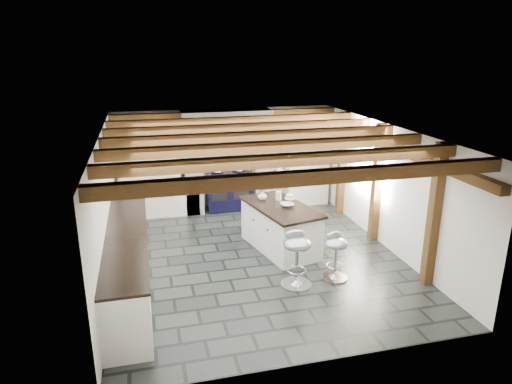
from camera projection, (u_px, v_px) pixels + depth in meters
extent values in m
plane|color=black|center=(256.00, 257.00, 8.27)|extent=(6.00, 6.00, 0.00)
plane|color=white|center=(225.00, 158.00, 10.70)|extent=(5.00, 0.00, 5.00)
plane|color=white|center=(106.00, 208.00, 7.34)|extent=(0.00, 6.00, 6.00)
plane|color=white|center=(386.00, 186.00, 8.50)|extent=(0.00, 6.00, 6.00)
plane|color=white|center=(256.00, 131.00, 7.57)|extent=(6.00, 6.00, 0.00)
cube|color=white|center=(193.00, 171.00, 10.29)|extent=(0.40, 0.60, 1.90)
cube|color=white|center=(261.00, 167.00, 10.66)|extent=(0.40, 0.60, 1.90)
cube|color=brown|center=(227.00, 124.00, 10.16)|extent=(2.10, 0.65, 0.18)
cube|color=white|center=(226.00, 117.00, 10.12)|extent=(2.00, 0.60, 0.31)
cube|color=black|center=(229.00, 124.00, 9.85)|extent=(1.00, 0.03, 0.22)
cube|color=silver|center=(229.00, 124.00, 9.84)|extent=(0.90, 0.01, 0.14)
cube|color=white|center=(149.00, 172.00, 10.06)|extent=(1.30, 0.58, 2.00)
cube|color=white|center=(306.00, 162.00, 10.90)|extent=(1.00, 0.58, 2.00)
cube|color=white|center=(128.00, 262.00, 7.07)|extent=(0.60, 3.80, 0.88)
cube|color=black|center=(126.00, 235.00, 6.93)|extent=(0.64, 3.80, 0.04)
cube|color=white|center=(183.00, 194.00, 10.39)|extent=(0.70, 0.60, 0.88)
cube|color=black|center=(182.00, 174.00, 10.25)|extent=(0.74, 0.64, 0.04)
cube|color=brown|center=(386.00, 144.00, 8.24)|extent=(0.15, 5.80, 0.14)
plane|color=white|center=(371.00, 158.00, 8.93)|extent=(0.00, 0.90, 0.90)
cube|color=brown|center=(311.00, 177.00, 5.20)|extent=(5.00, 0.16, 0.16)
cube|color=brown|center=(288.00, 160.00, 6.00)|extent=(5.00, 0.16, 0.16)
cube|color=brown|center=(270.00, 147.00, 6.80)|extent=(5.00, 0.16, 0.16)
cube|color=brown|center=(256.00, 136.00, 7.60)|extent=(5.00, 0.16, 0.16)
cube|color=brown|center=(245.00, 128.00, 8.40)|extent=(5.00, 0.16, 0.16)
cube|color=brown|center=(235.00, 121.00, 9.20)|extent=(5.00, 0.16, 0.16)
cube|color=brown|center=(227.00, 115.00, 10.01)|extent=(5.00, 0.16, 0.16)
cube|color=brown|center=(434.00, 216.00, 7.01)|extent=(0.15, 0.15, 2.30)
cube|color=brown|center=(377.00, 184.00, 8.67)|extent=(0.15, 0.15, 2.30)
cube|color=brown|center=(342.00, 164.00, 10.15)|extent=(0.15, 0.15, 2.30)
cylinder|color=black|center=(282.00, 152.00, 7.74)|extent=(0.01, 0.01, 0.56)
cylinder|color=white|center=(282.00, 171.00, 7.84)|extent=(0.09, 0.09, 0.22)
cylinder|color=black|center=(280.00, 148.00, 8.03)|extent=(0.01, 0.01, 0.56)
cylinder|color=white|center=(280.00, 166.00, 8.13)|extent=(0.09, 0.09, 0.22)
cylinder|color=black|center=(278.00, 145.00, 8.32)|extent=(0.01, 0.01, 0.56)
cylinder|color=white|center=(278.00, 162.00, 8.42)|extent=(0.09, 0.09, 0.22)
cube|color=black|center=(228.00, 190.00, 10.61)|extent=(1.00, 0.60, 0.90)
ellipsoid|color=silver|center=(217.00, 171.00, 10.41)|extent=(0.28, 0.28, 0.11)
ellipsoid|color=silver|center=(238.00, 170.00, 10.52)|extent=(0.28, 0.28, 0.11)
cylinder|color=silver|center=(230.00, 179.00, 10.20)|extent=(0.95, 0.03, 0.03)
cube|color=black|center=(220.00, 195.00, 10.28)|extent=(0.35, 0.02, 0.30)
cube|color=black|center=(241.00, 193.00, 10.39)|extent=(0.35, 0.02, 0.30)
cube|color=white|center=(280.00, 228.00, 8.50)|extent=(1.17, 1.79, 0.80)
cube|color=black|center=(281.00, 207.00, 8.37)|extent=(1.26, 1.88, 0.05)
imported|color=white|center=(262.00, 195.00, 8.67)|extent=(0.20, 0.20, 0.17)
ellipsoid|color=#C7471C|center=(262.00, 188.00, 8.62)|extent=(0.18, 0.18, 0.11)
cylinder|color=white|center=(278.00, 196.00, 8.67)|extent=(0.11, 0.11, 0.16)
imported|color=white|center=(288.00, 205.00, 8.32)|extent=(0.28, 0.28, 0.06)
cylinder|color=white|center=(290.00, 201.00, 8.49)|extent=(0.05, 0.05, 0.09)
cylinder|color=white|center=(290.00, 198.00, 8.47)|extent=(0.20, 0.20, 0.01)
cylinder|color=#CDAE8A|center=(290.00, 196.00, 8.46)|extent=(0.16, 0.16, 0.06)
cylinder|color=silver|center=(334.00, 277.00, 7.49)|extent=(0.43, 0.43, 0.03)
cone|color=silver|center=(334.00, 275.00, 7.48)|extent=(0.19, 0.19, 0.08)
cylinder|color=silver|center=(335.00, 261.00, 7.40)|extent=(0.05, 0.05, 0.54)
torus|color=silver|center=(335.00, 265.00, 7.42)|extent=(0.27, 0.27, 0.02)
ellipsoid|color=gray|center=(336.00, 244.00, 7.30)|extent=(0.45, 0.45, 0.18)
ellipsoid|color=gray|center=(333.00, 236.00, 7.36)|extent=(0.29, 0.16, 0.15)
cylinder|color=silver|center=(296.00, 284.00, 7.27)|extent=(0.49, 0.49, 0.03)
cone|color=silver|center=(296.00, 281.00, 7.26)|extent=(0.22, 0.22, 0.09)
cylinder|color=silver|center=(297.00, 264.00, 7.17)|extent=(0.06, 0.06, 0.61)
torus|color=silver|center=(297.00, 270.00, 7.20)|extent=(0.31, 0.31, 0.02)
ellipsoid|color=gray|center=(297.00, 244.00, 7.06)|extent=(0.47, 0.47, 0.20)
ellipsoid|color=gray|center=(295.00, 235.00, 7.13)|extent=(0.32, 0.14, 0.17)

